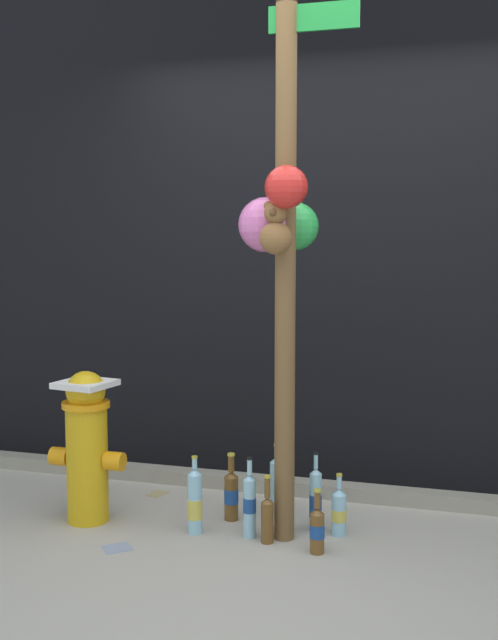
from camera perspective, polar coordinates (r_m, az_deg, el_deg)
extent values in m
plane|color=#ADA899|center=(3.49, 2.11, -18.47)|extent=(14.00, 14.00, 0.00)
cube|color=black|center=(4.66, 6.87, 12.69)|extent=(10.00, 0.20, 3.98)
cube|color=gray|center=(4.51, 5.77, -12.20)|extent=(8.00, 0.12, 0.08)
cylinder|color=brown|center=(3.66, 2.68, 5.98)|extent=(0.10, 0.10, 2.89)
cube|color=#198C33|center=(3.76, 4.72, 21.12)|extent=(0.41, 0.02, 0.12)
sphere|color=red|center=(3.50, 2.74, 9.65)|extent=(0.19, 0.19, 0.19)
sphere|color=#D66BB2|center=(3.70, 1.21, 6.95)|extent=(0.26, 0.26, 0.26)
sphere|color=green|center=(3.84, 3.35, 6.83)|extent=(0.24, 0.24, 0.24)
sphere|color=brown|center=(3.53, 1.95, 5.97)|extent=(0.15, 0.15, 0.15)
sphere|color=brown|center=(3.53, 1.96, 7.81)|extent=(0.11, 0.11, 0.11)
sphere|color=brown|center=(3.54, 1.42, 8.33)|extent=(0.04, 0.04, 0.04)
sphere|color=brown|center=(3.52, 2.51, 8.33)|extent=(0.04, 0.04, 0.04)
sphere|color=brown|center=(3.48, 1.77, 7.84)|extent=(0.04, 0.04, 0.04)
cylinder|color=gold|center=(4.14, -11.69, -10.25)|extent=(0.21, 0.21, 0.59)
cylinder|color=orange|center=(4.06, -11.79, -6.03)|extent=(0.24, 0.24, 0.03)
sphere|color=gold|center=(4.05, -11.81, -5.06)|extent=(0.20, 0.20, 0.20)
cylinder|color=orange|center=(4.20, -13.56, -9.62)|extent=(0.09, 0.09, 0.09)
cylinder|color=orange|center=(4.06, -9.77, -10.09)|extent=(0.09, 0.09, 0.09)
cube|color=white|center=(4.04, -11.82, -4.58)|extent=(0.29, 0.29, 0.03)
cylinder|color=brown|center=(4.13, -1.30, -12.86)|extent=(0.07, 0.07, 0.23)
cone|color=brown|center=(4.09, -1.30, -11.17)|extent=(0.07, 0.07, 0.03)
cylinder|color=brown|center=(4.07, -1.30, -10.41)|extent=(0.03, 0.03, 0.08)
cylinder|color=#1E478C|center=(4.12, -1.30, -12.69)|extent=(0.07, 0.07, 0.08)
cylinder|color=gold|center=(4.06, -1.31, -9.76)|extent=(0.04, 0.04, 0.01)
cylinder|color=#93CCE0|center=(3.95, -3.96, -13.19)|extent=(0.07, 0.07, 0.30)
cone|color=#93CCE0|center=(3.90, -3.98, -10.95)|extent=(0.07, 0.07, 0.03)
cylinder|color=#93CCE0|center=(3.89, -3.98, -10.39)|extent=(0.03, 0.03, 0.05)
cylinder|color=#D8C64C|center=(3.96, -3.96, -13.55)|extent=(0.07, 0.07, 0.10)
cylinder|color=gold|center=(3.88, -3.99, -9.94)|extent=(0.03, 0.03, 0.01)
cylinder|color=#B2DBEA|center=(3.99, 2.76, -13.27)|extent=(0.06, 0.06, 0.26)
cone|color=#B2DBEA|center=(3.95, 2.78, -11.35)|extent=(0.06, 0.06, 0.02)
cylinder|color=#B2DBEA|center=(3.94, 2.78, -10.76)|extent=(0.02, 0.02, 0.06)
cylinder|color=gold|center=(3.92, 2.78, -10.23)|extent=(0.03, 0.03, 0.01)
cylinder|color=brown|center=(3.84, 1.34, -14.54)|extent=(0.06, 0.06, 0.20)
cone|color=brown|center=(3.81, 1.34, -12.98)|extent=(0.06, 0.06, 0.02)
cylinder|color=brown|center=(3.79, 1.35, -12.11)|extent=(0.03, 0.03, 0.10)
cylinder|color=gold|center=(3.77, 1.35, -11.32)|extent=(0.03, 0.03, 0.01)
cylinder|color=#93CCE0|center=(3.96, 6.55, -13.90)|extent=(0.07, 0.07, 0.20)
cone|color=#93CCE0|center=(3.92, 6.57, -12.30)|extent=(0.07, 0.07, 0.03)
cylinder|color=#93CCE0|center=(3.90, 6.58, -11.66)|extent=(0.03, 0.03, 0.06)
cylinder|color=#D8C64C|center=(3.96, 6.55, -13.92)|extent=(0.07, 0.07, 0.06)
cylinder|color=gold|center=(3.89, 6.59, -11.14)|extent=(0.03, 0.03, 0.01)
cylinder|color=brown|center=(3.74, 4.98, -15.22)|extent=(0.07, 0.07, 0.19)
cone|color=brown|center=(3.71, 4.99, -13.69)|extent=(0.07, 0.07, 0.03)
cylinder|color=brown|center=(3.69, 5.00, -12.92)|extent=(0.03, 0.03, 0.08)
cylinder|color=#1E478C|center=(3.74, 4.98, -15.06)|extent=(0.07, 0.07, 0.06)
cylinder|color=gold|center=(3.67, 5.01, -12.26)|extent=(0.03, 0.03, 0.01)
cylinder|color=#93CCE0|center=(3.89, 0.04, -13.56)|extent=(0.06, 0.06, 0.29)
cone|color=#93CCE0|center=(3.84, 0.04, -11.38)|extent=(0.06, 0.06, 0.02)
cylinder|color=#93CCE0|center=(3.83, 0.04, -10.67)|extent=(0.02, 0.02, 0.07)
cylinder|color=#1E478C|center=(3.89, 0.04, -13.31)|extent=(0.06, 0.06, 0.07)
cylinder|color=black|center=(3.82, 0.04, -10.05)|extent=(0.03, 0.03, 0.01)
cylinder|color=#93CCE0|center=(4.18, 2.05, -12.18)|extent=(0.07, 0.07, 0.28)
cone|color=#93CCE0|center=(4.13, 2.06, -10.12)|extent=(0.07, 0.07, 0.03)
cylinder|color=#93CCE0|center=(4.12, 2.06, -9.54)|extent=(0.03, 0.03, 0.06)
cylinder|color=gold|center=(4.11, 2.06, -9.09)|extent=(0.03, 0.03, 0.01)
cylinder|color=#93CCE0|center=(3.98, 4.86, -13.10)|extent=(0.06, 0.06, 0.29)
cone|color=#93CCE0|center=(3.93, 4.88, -10.92)|extent=(0.06, 0.06, 0.02)
cylinder|color=#93CCE0|center=(3.91, 4.89, -10.24)|extent=(0.02, 0.02, 0.07)
cylinder|color=#1E478C|center=(3.98, 4.86, -13.32)|extent=(0.06, 0.06, 0.11)
cylinder|color=black|center=(3.90, 4.90, -9.65)|extent=(0.02, 0.02, 0.01)
cube|color=tan|center=(4.57, -6.69, -12.43)|extent=(0.11, 0.13, 0.01)
cube|color=#8C99B2|center=(3.86, -9.58, -16.03)|extent=(0.17, 0.17, 0.01)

